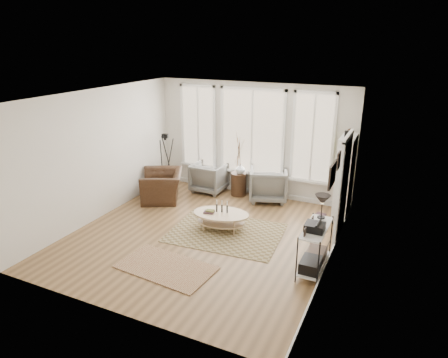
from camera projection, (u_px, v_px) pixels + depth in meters
The scene contains 17 objects.
room at pixel (204, 171), 7.89m from camera, with size 5.50×5.54×2.90m.
bay_window at pixel (252, 134), 10.13m from camera, with size 4.14×0.12×2.24m.
door at pixel (343, 186), 7.94m from camera, with size 0.09×1.06×2.22m.
bookcase at pixel (345, 177), 8.96m from camera, with size 0.31×0.85×2.06m.
low_shelf at pixel (315, 244), 6.98m from camera, with size 0.38×1.08×1.30m.
wall_art at pixel (334, 171), 6.47m from camera, with size 0.04×0.88×0.44m.
rug_main at pixel (226, 233), 8.47m from camera, with size 2.31×1.73×0.01m, color brown.
rug_runner at pixel (166, 267), 7.19m from camera, with size 1.72×0.96×0.01m, color brown.
coffee_table at pixel (221, 217), 8.54m from camera, with size 1.32×0.96×0.56m.
armchair_left at pixel (210, 177), 10.68m from camera, with size 0.84×0.86×0.78m, color slate.
armchair_right at pixel (268, 184), 10.08m from camera, with size 0.91×0.94×0.85m, color slate.
side_table at pixel (239, 165), 10.27m from camera, with size 0.40×0.40×1.69m.
vase at pixel (240, 169), 10.27m from camera, with size 0.25×0.25×0.26m, color silver.
accent_chair at pixel (162, 186), 10.13m from camera, with size 0.99×1.13×0.73m, color #3A2518.
tripod_camera at pixel (166, 164), 10.72m from camera, with size 0.54×0.54×1.54m.
book_stack_near at pixel (319, 218), 8.98m from camera, with size 0.21×0.26×0.17m, color brown.
book_stack_far at pixel (319, 220), 8.91m from camera, with size 0.18×0.23×0.15m, color brown.
Camera 1 is at (3.56, -6.59, 3.91)m, focal length 32.00 mm.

